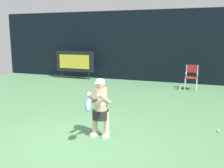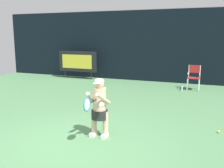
# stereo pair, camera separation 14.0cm
# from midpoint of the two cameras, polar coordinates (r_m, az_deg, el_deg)

# --- Properties ---
(ground) EXTENTS (18.00, 22.00, 0.03)m
(ground) POSITION_cam_midpoint_polar(r_m,az_deg,el_deg) (5.90, -9.85, -13.48)
(ground) COLOR #4E8052
(backdrop_screen) EXTENTS (18.00, 0.12, 3.66)m
(backdrop_screen) POSITION_cam_midpoint_polar(r_m,az_deg,el_deg) (13.61, 8.67, 8.15)
(backdrop_screen) COLOR black
(backdrop_screen) RESTS_ON ground
(scoreboard) EXTENTS (2.20, 0.21, 1.50)m
(scoreboard) POSITION_cam_midpoint_polar(r_m,az_deg,el_deg) (14.49, -8.38, 4.88)
(scoreboard) COLOR black
(scoreboard) RESTS_ON ground
(umpire_chair) EXTENTS (0.52, 0.44, 1.08)m
(umpire_chair) POSITION_cam_midpoint_polar(r_m,az_deg,el_deg) (11.99, 16.68, 1.76)
(umpire_chair) COLOR white
(umpire_chair) RESTS_ON ground
(water_bottle) EXTENTS (0.07, 0.07, 0.27)m
(water_bottle) POSITION_cam_midpoint_polar(r_m,az_deg,el_deg) (11.71, 14.28, -0.79)
(water_bottle) COLOR silver
(water_bottle) RESTS_ON ground
(tennis_player) EXTENTS (0.53, 0.61, 1.40)m
(tennis_player) POSITION_cam_midpoint_polar(r_m,az_deg,el_deg) (6.13, -3.22, -4.87)
(tennis_player) COLOR white
(tennis_player) RESTS_ON ground
(tennis_racket) EXTENTS (0.03, 0.60, 0.31)m
(tennis_racket) POSITION_cam_midpoint_polar(r_m,az_deg,el_deg) (5.59, -5.75, -4.42)
(tennis_racket) COLOR black
(tennis_ball_loose) EXTENTS (0.07, 0.07, 0.07)m
(tennis_ball_loose) POSITION_cam_midpoint_polar(r_m,az_deg,el_deg) (7.09, 21.73, -9.50)
(tennis_ball_loose) COLOR #CCDB3D
(tennis_ball_loose) RESTS_ON ground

